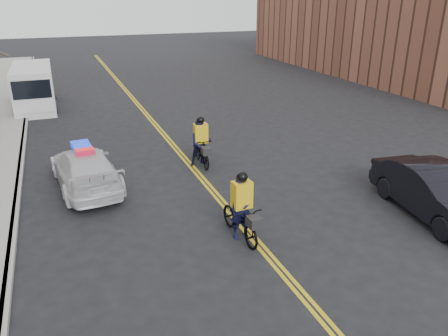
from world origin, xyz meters
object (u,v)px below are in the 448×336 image
cargo_van (34,88)px  cyclist_near (242,215)px  cyclist_far (201,146)px  dark_sedan (435,192)px  police_cruiser (85,168)px

cargo_van → cyclist_near: size_ratio=2.83×
cyclist_far → dark_sedan: bearing=-48.9°
police_cruiser → cyclist_far: (4.26, 0.52, 0.08)m
dark_sedan → cyclist_near: 5.80m
dark_sedan → cargo_van: size_ratio=0.80×
police_cruiser → dark_sedan: bearing=142.2°
cyclist_near → cyclist_far: same height
police_cruiser → cyclist_far: 4.29m
dark_sedan → cyclist_near: bearing=178.3°
police_cruiser → cyclist_near: cyclist_near is taller
cargo_van → cyclist_far: size_ratio=2.95×
cargo_van → cyclist_near: bearing=-72.7°
cyclist_near → dark_sedan: bearing=-13.1°
police_cruiser → dark_sedan: (9.31, -5.80, 0.07)m
cargo_van → police_cruiser: bearing=-82.0°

